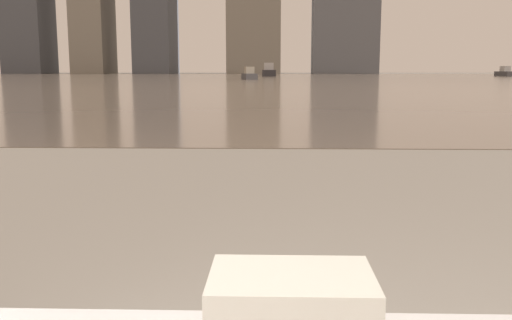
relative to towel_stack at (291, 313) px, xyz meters
The scene contains 5 objects.
towel_stack is the anchor object (origin of this frame).
harbor_water 61.12m from the towel_stack, 90.00° to the left, with size 180.00×110.00×0.01m.
harbor_boat_0 84.17m from the towel_stack, 68.21° to the left, with size 1.60×3.72×1.36m.
harbor_boat_1 52.71m from the towel_stack, 92.51° to the left, with size 1.66×3.27×1.17m.
harbor_boat_2 75.79m from the towel_stack, 90.54° to the left, with size 1.88×4.83×1.78m.
Camera 1 is at (-0.03, 0.09, 0.97)m, focal length 40.00 mm.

